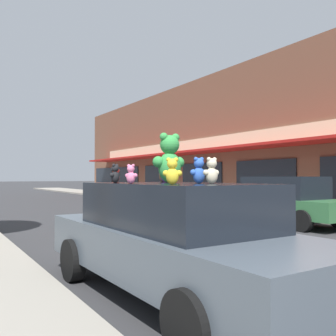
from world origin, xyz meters
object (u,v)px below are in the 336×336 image
Objects in this scene: teddy_bear_red at (116,175)px; teddy_bear_blue at (199,171)px; parked_car_far_center at (284,200)px; teddy_bear_black at (115,174)px; teddy_bear_purple at (165,172)px; teddy_bear_brown at (163,173)px; plush_art_car at (174,238)px; teddy_bear_pink at (131,174)px; teddy_bear_cream at (212,171)px; teddy_bear_giant at (169,159)px; teddy_bear_white at (171,174)px; teddy_bear_yellow at (172,172)px.

teddy_bear_blue reaches higher than teddy_bear_red.
teddy_bear_red is at bearing -156.75° from parked_car_far_center.
teddy_bear_black is at bearing -3.25° from teddy_bear_red.
parked_car_far_center is (6.58, 3.34, -0.82)m from teddy_bear_purple.
teddy_bear_brown is 1.25× the size of teddy_bear_red.
plush_art_car is 20.16× the size of teddy_bear_pink.
teddy_bear_cream is (0.76, -1.10, 0.03)m from teddy_bear_black.
teddy_bear_brown is at bearing -116.63° from teddy_bear_giant.
teddy_bear_red is at bearing -147.22° from teddy_bear_black.
teddy_bear_white is at bearing 88.60° from teddy_bear_red.
teddy_bear_cream is at bearing -127.30° from teddy_bear_yellow.
parked_car_far_center is (6.81, 4.77, -0.81)m from teddy_bear_cream.
teddy_bear_yellow is at bearing 62.75° from teddy_bear_black.
teddy_bear_giant is at bearing -150.33° from parked_car_far_center.
teddy_bear_purple is 1.45m from teddy_bear_cream.
plush_art_car is 20.70× the size of teddy_bear_red.
teddy_bear_purple is at bearing 97.51° from teddy_bear_red.
teddy_bear_blue reaches higher than teddy_bear_white.
teddy_bear_cream is 0.24m from teddy_bear_blue.
teddy_bear_cream is 0.07× the size of parked_car_far_center.
teddy_bear_pink is 0.71× the size of teddy_bear_blue.
teddy_bear_giant is at bearing -88.54° from teddy_bear_cream.
teddy_bear_giant is at bearing 36.08° from teddy_bear_purple.
teddy_bear_purple is (1.04, 0.91, 0.05)m from teddy_bear_pink.
teddy_bear_pink is 0.91× the size of teddy_bear_black.
teddy_bear_red is at bearing -74.81° from teddy_bear_cream.
teddy_bear_black is at bearing -52.50° from teddy_bear_blue.
teddy_bear_brown is 1.07× the size of teddy_bear_white.
teddy_bear_black is at bearing -15.86° from teddy_bear_brown.
teddy_bear_yellow is at bearing 164.30° from teddy_bear_pink.
teddy_bear_blue is (-0.02, 0.24, 0.01)m from teddy_bear_cream.
teddy_bear_yellow is at bearing 28.50° from teddy_bear_blue.
teddy_bear_purple is 1.23× the size of teddy_bear_white.
teddy_bear_purple is at bearing 166.90° from teddy_bear_black.
teddy_bear_purple is 1.82m from teddy_bear_yellow.
teddy_bear_black is at bearing 134.20° from plush_art_car.
teddy_bear_white is 1.03m from teddy_bear_black.
teddy_bear_brown is 0.90× the size of teddy_bear_cream.
teddy_bear_giant is 0.88m from teddy_bear_cream.
teddy_bear_red is at bearing -40.45° from teddy_bear_brown.
plush_art_car is at bearing 38.80° from teddy_bear_red.
teddy_bear_giant is 2.08× the size of teddy_bear_purple.
teddy_bear_yellow is at bearing 17.43° from teddy_bear_red.
teddy_bear_white is at bearing -103.27° from teddy_bear_cream.
teddy_bear_yellow is at bearing 57.73° from teddy_bear_giant.
teddy_bear_white is 7.46m from parked_car_far_center.
teddy_bear_yellow reaches higher than teddy_bear_brown.
teddy_bear_yellow is (-0.61, -1.02, -0.19)m from teddy_bear_giant.
teddy_bear_black is at bearing -20.60° from teddy_bear_giant.
teddy_bear_blue reaches higher than teddy_bear_black.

